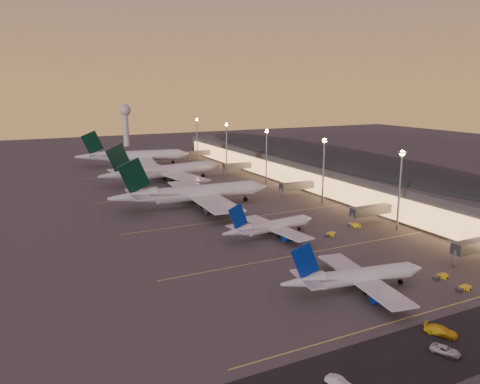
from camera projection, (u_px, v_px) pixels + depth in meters
name	position (u px, v px, depth m)	size (l,w,h in m)	color
ground	(303.00, 247.00, 134.86)	(700.00, 700.00, 0.00)	#484542
airliner_narrow_south	(355.00, 277.00, 104.90)	(35.56, 32.10, 12.71)	silver
airliner_narrow_north	(270.00, 227.00, 143.54)	(33.84, 30.41, 12.08)	silver
airliner_wide_near	(193.00, 193.00, 179.11)	(63.66, 57.97, 20.38)	silver
airliner_wide_mid	(164.00, 171.00, 225.89)	(63.86, 58.83, 20.47)	silver
airliner_wide_far	(134.00, 156.00, 275.38)	(65.97, 60.77, 21.14)	silver
terminal_building	(326.00, 165.00, 223.17)	(56.35, 255.00, 17.46)	#47464B
light_masts	(289.00, 152.00, 203.48)	(2.20, 217.20, 25.90)	gray
radar_tower	(125.00, 118.00, 361.52)	(9.00, 9.00, 32.50)	silver
service_lane	(475.00, 337.00, 85.95)	(260.00, 16.00, 0.01)	black
lane_markings	(241.00, 214.00, 169.79)	(90.00, 180.36, 0.00)	#D8C659
baggage_tug_a	(464.00, 288.00, 105.66)	(3.64, 1.69, 1.07)	yellow
baggage_tug_b	(441.00, 277.00, 112.04)	(3.80, 1.73, 1.13)	yellow
baggage_tug_c	(330.00, 235.00, 144.43)	(3.89, 2.11, 1.10)	yellow
baggage_tug_d	(355.00, 225.00, 154.17)	(3.08, 4.25, 1.18)	yellow
service_van_a	(339.00, 382.00, 71.56)	(1.55, 4.45, 1.46)	silver
service_van_b	(441.00, 331.00, 86.60)	(2.39, 5.89, 1.71)	yellow
service_van_c	(445.00, 350.00, 80.41)	(2.28, 4.94, 1.37)	silver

